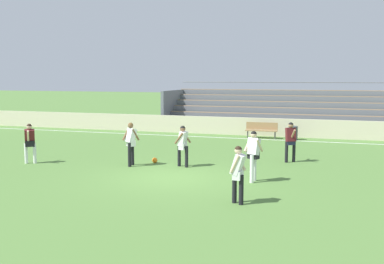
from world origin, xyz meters
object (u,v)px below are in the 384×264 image
at_px(bench_far_right, 262,129).
at_px(player_white_trailing_run, 183,143).
at_px(player_dark_deep_cover, 30,140).
at_px(player_white_dropping_back, 253,152).
at_px(player_white_pressing_high, 238,170).
at_px(soccer_ball, 155,160).
at_px(player_white_overlapping, 131,140).
at_px(player_dark_challenging, 291,139).
at_px(bleacher_stand, 310,110).
at_px(trash_bin, 293,133).

relative_size(bench_far_right, player_white_trailing_run, 1.12).
bearing_deg(player_dark_deep_cover, player_white_dropping_back, -2.66).
distance_m(player_white_trailing_run, player_white_pressing_high, 5.45).
relative_size(player_white_dropping_back, soccer_ball, 7.77).
relative_size(player_white_overlapping, player_dark_deep_cover, 1.06).
relative_size(bench_far_right, player_white_overlapping, 1.05).
height_order(bench_far_right, player_dark_challenging, player_dark_challenging).
xyz_separation_m(bench_far_right, player_dark_deep_cover, (-7.64, -10.46, 0.41)).
xyz_separation_m(bleacher_stand, player_white_dropping_back, (-0.85, -15.11, -0.33)).
relative_size(player_white_trailing_run, player_white_dropping_back, 0.94).
relative_size(trash_bin, soccer_ball, 3.48).
bearing_deg(trash_bin, player_dark_challenging, -85.32).
distance_m(player_white_overlapping, player_white_pressing_high, 6.51).
bearing_deg(player_dark_deep_cover, soccer_ball, 19.05).
bearing_deg(trash_bin, player_white_overlapping, -119.16).
relative_size(bleacher_stand, player_white_pressing_high, 11.62).
bearing_deg(bench_far_right, trash_bin, -4.34).
height_order(player_white_overlapping, player_dark_deep_cover, player_white_overlapping).
height_order(bleacher_stand, soccer_ball, bleacher_stand).
height_order(player_white_dropping_back, player_dark_challenging, player_white_dropping_back).
xyz_separation_m(player_white_overlapping, player_dark_deep_cover, (-4.10, -0.79, -0.07)).
distance_m(bleacher_stand, player_dark_deep_cover, 17.79).
bearing_deg(bleacher_stand, soccer_ball, -112.01).
bearing_deg(player_dark_challenging, player_white_pressing_high, -96.12).
height_order(trash_bin, player_dark_deep_cover, player_dark_deep_cover).
bearing_deg(player_white_trailing_run, player_dark_deep_cover, -168.34).
distance_m(trash_bin, player_white_overlapping, 10.93).
bearing_deg(player_dark_challenging, player_white_trailing_run, -149.68).
bearing_deg(player_dark_challenging, bleacher_stand, 89.74).
relative_size(player_dark_deep_cover, soccer_ball, 7.34).
height_order(bench_far_right, player_white_dropping_back, player_white_dropping_back).
relative_size(player_white_trailing_run, soccer_ball, 7.32).
bearing_deg(player_dark_deep_cover, player_dark_challenging, 19.47).
bearing_deg(player_dark_challenging, soccer_ball, -160.16).
relative_size(bench_far_right, player_white_dropping_back, 1.05).
relative_size(player_white_overlapping, player_dark_challenging, 1.04).
distance_m(bench_far_right, player_white_overlapping, 10.30).
xyz_separation_m(trash_bin, player_white_dropping_back, (-0.25, -10.75, 0.64)).
xyz_separation_m(bleacher_stand, trash_bin, (-0.61, -4.37, -0.97)).
bearing_deg(player_white_dropping_back, player_dark_challenging, 78.51).
bearing_deg(bleacher_stand, player_white_pressing_high, -92.47).
distance_m(player_white_pressing_high, player_dark_deep_cover, 9.79).
bearing_deg(player_white_dropping_back, trash_bin, 88.68).
bearing_deg(bleacher_stand, player_dark_deep_cover, -124.32).
xyz_separation_m(player_white_dropping_back, soccer_ball, (-4.42, 2.07, -0.91)).
distance_m(bench_far_right, soccer_ball, 9.29).
height_order(bleacher_stand, bench_far_right, bleacher_stand).
bearing_deg(player_white_overlapping, bench_far_right, 69.88).
relative_size(player_white_pressing_high, soccer_ball, 7.35).
xyz_separation_m(player_white_overlapping, player_dark_challenging, (5.87, 2.73, -0.05)).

